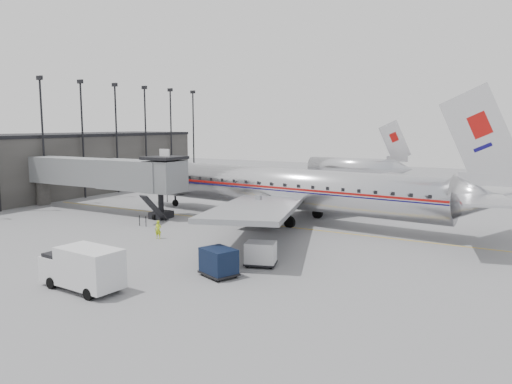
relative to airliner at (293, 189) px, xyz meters
The scene contains 11 objects.
ground 9.98m from the airliner, 108.91° to the right, with size 160.00×160.00×0.00m, color slate.
terminal 37.08m from the airliner, behind, with size 12.00×46.00×8.00m, color #373532.
apron_line 4.36m from the airliner, 91.14° to the right, with size 0.15×60.00×0.01m, color gold.
jet_bridge 20.43m from the airliner, 165.07° to the right, with size 21.00×6.20×7.10m.
floodlight_masts 31.25m from the airliner, behind, with size 0.90×42.25×15.25m.
distant_aircraft_near 33.43m from the airliner, 98.35° to the left, with size 16.39×3.20×10.26m.
airliner is the anchor object (origin of this frame).
service_van 25.06m from the airliner, 94.15° to the right, with size 5.61×2.55×2.57m.
baggage_cart_navy 19.43m from the airliner, 78.79° to the right, with size 2.79×2.50×1.81m.
baggage_cart_white 16.50m from the airliner, 72.39° to the right, with size 2.50×2.18×1.66m.
ramp_worker 14.43m from the airliner, 117.48° to the right, with size 0.56×0.37×1.54m, color #B3D018.
Camera 1 is at (23.91, -35.59, 9.61)m, focal length 35.00 mm.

